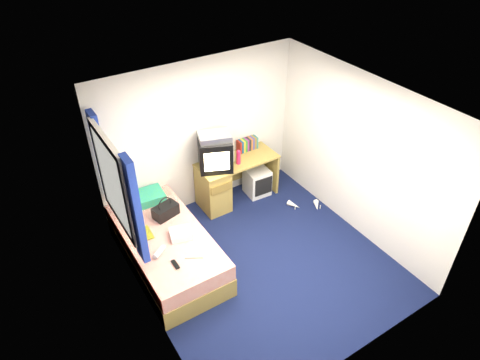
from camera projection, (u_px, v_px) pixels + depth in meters
ground at (262, 262)px, 5.97m from camera, size 3.40×3.40×0.00m
room_shell at (266, 178)px, 5.12m from camera, size 3.40×3.40×3.40m
bed at (167, 248)px, 5.81m from camera, size 1.01×2.00×0.54m
pillow at (144, 198)px, 6.17m from camera, size 0.59×0.40×0.12m
desk at (222, 183)px, 6.80m from camera, size 1.30×0.55×0.75m
storage_cube at (257, 181)px, 7.13m from camera, size 0.39×0.39×0.46m
crt_tv at (215, 153)px, 6.41m from camera, size 0.63×0.62×0.49m
vcr at (214, 136)px, 6.25m from camera, size 0.55×0.46×0.09m
book_row at (247, 144)px, 6.91m from camera, size 0.34×0.13×0.20m
picture_frame at (255, 143)px, 7.00m from camera, size 0.05×0.12×0.14m
pink_water_bottle at (238, 158)px, 6.57m from camera, size 0.08×0.08×0.22m
aerosol_can at (233, 156)px, 6.64m from camera, size 0.06×0.06×0.19m
handbag at (166, 211)px, 5.89m from camera, size 0.38×0.27×0.32m
towel at (181, 234)px, 5.59m from camera, size 0.33×0.30×0.09m
magazine at (143, 234)px, 5.64m from camera, size 0.22×0.29×0.01m
water_bottle at (159, 252)px, 5.34m from camera, size 0.21×0.17×0.07m
colour_swatch_fan at (194, 256)px, 5.31m from camera, size 0.22×0.16×0.01m
remote_control at (175, 264)px, 5.20m from camera, size 0.05×0.16×0.02m
window_assembly at (116, 184)px, 5.08m from camera, size 0.11×1.42×1.40m
white_heels at (305, 205)px, 6.92m from camera, size 0.48×0.44×0.09m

